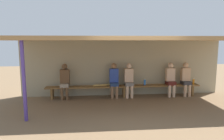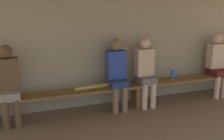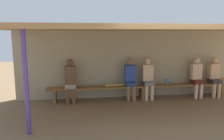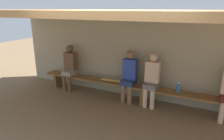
# 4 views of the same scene
# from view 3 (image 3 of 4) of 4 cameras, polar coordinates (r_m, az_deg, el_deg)

# --- Properties ---
(ground_plane) EXTENTS (24.00, 24.00, 0.00)m
(ground_plane) POSITION_cam_3_polar(r_m,az_deg,el_deg) (5.83, 11.91, -11.92)
(ground_plane) COLOR brown
(back_wall) EXTENTS (8.00, 0.20, 2.20)m
(back_wall) POSITION_cam_3_polar(r_m,az_deg,el_deg) (7.41, 7.04, 1.64)
(back_wall) COLOR tan
(back_wall) RESTS_ON ground
(dugout_roof) EXTENTS (8.00, 2.80, 0.12)m
(dugout_roof) POSITION_cam_3_polar(r_m,az_deg,el_deg) (6.09, 10.42, 10.78)
(dugout_roof) COLOR #9E7547
(dugout_roof) RESTS_ON back_wall
(support_post) EXTENTS (0.10, 0.10, 2.20)m
(support_post) POSITION_cam_3_polar(r_m,az_deg,el_deg) (4.80, -21.57, -3.34)
(support_post) COLOR #4C388C
(support_post) RESTS_ON ground
(bench) EXTENTS (6.00, 0.36, 0.46)m
(bench) POSITION_cam_3_polar(r_m,az_deg,el_deg) (7.12, 7.84, -4.55)
(bench) COLOR brown
(bench) RESTS_ON ground
(player_middle) EXTENTS (0.34, 0.42, 1.34)m
(player_middle) POSITION_cam_3_polar(r_m,az_deg,el_deg) (7.76, 21.30, -1.37)
(player_middle) COLOR #591E19
(player_middle) RESTS_ON ground
(player_near_post) EXTENTS (0.34, 0.42, 1.34)m
(player_near_post) POSITION_cam_3_polar(r_m,az_deg,el_deg) (7.10, 9.41, -1.80)
(player_near_post) COLOR slate
(player_near_post) RESTS_ON ground
(player_in_red) EXTENTS (0.34, 0.42, 1.34)m
(player_in_red) POSITION_cam_3_polar(r_m,az_deg,el_deg) (6.80, -10.83, -2.35)
(player_in_red) COLOR gray
(player_in_red) RESTS_ON ground
(player_leftmost) EXTENTS (0.34, 0.42, 1.34)m
(player_leftmost) POSITION_cam_3_polar(r_m,az_deg,el_deg) (8.08, 25.23, -1.21)
(player_leftmost) COLOR #333338
(player_leftmost) RESTS_ON ground
(player_rightmost) EXTENTS (0.34, 0.42, 1.34)m
(player_rightmost) POSITION_cam_3_polar(r_m,az_deg,el_deg) (6.95, 4.80, -1.95)
(player_rightmost) COLOR navy
(player_rightmost) RESTS_ON ground
(water_bottle_clear) EXTENTS (0.08, 0.08, 0.23)m
(water_bottle_clear) POSITION_cam_3_polar(r_m,az_deg,el_deg) (8.29, 27.04, -2.21)
(water_bottle_clear) COLOR orange
(water_bottle_clear) RESTS_ON bench
(water_bottle_green) EXTENTS (0.08, 0.08, 0.23)m
(water_bottle_green) POSITION_cam_3_polar(r_m,az_deg,el_deg) (7.38, 14.05, -2.78)
(water_bottle_green) COLOR blue
(water_bottle_green) RESTS_ON bench
(baseball_bat) EXTENTS (0.85, 0.14, 0.07)m
(baseball_bat) POSITION_cam_3_polar(r_m,az_deg,el_deg) (6.93, 1.75, -3.96)
(baseball_bat) COLOR tan
(baseball_bat) RESTS_ON bench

